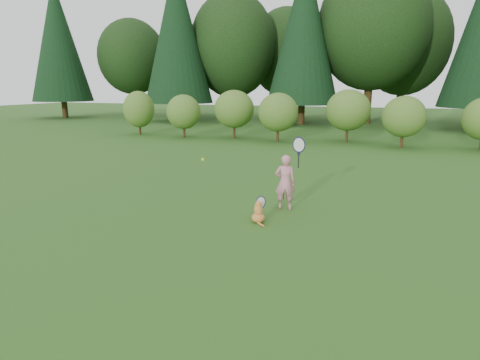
% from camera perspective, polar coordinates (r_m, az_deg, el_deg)
% --- Properties ---
extents(ground, '(100.00, 100.00, 0.00)m').
position_cam_1_polar(ground, '(8.90, -2.92, -5.41)').
color(ground, '#215818').
rests_on(ground, ground).
extents(shrub_row, '(28.00, 3.00, 2.80)m').
position_cam_1_polar(shrub_row, '(21.10, 10.53, 9.11)').
color(shrub_row, '#406B21').
rests_on(shrub_row, ground).
extents(woodland_backdrop, '(48.00, 10.00, 15.00)m').
position_cam_1_polar(woodland_backdrop, '(31.32, 14.06, 21.43)').
color(woodland_backdrop, black).
rests_on(woodland_backdrop, ground).
extents(child, '(0.74, 0.42, 1.95)m').
position_cam_1_polar(child, '(9.40, 6.50, -0.14)').
color(child, '#D27D91').
rests_on(child, ground).
extents(cat, '(0.44, 0.68, 0.65)m').
position_cam_1_polar(cat, '(8.58, 2.63, -4.42)').
color(cat, '#B66023').
rests_on(cat, ground).
extents(tennis_ball, '(0.08, 0.08, 0.08)m').
position_cam_1_polar(tennis_ball, '(9.80, -5.30, 2.92)').
color(tennis_ball, '#ADCB17').
rests_on(tennis_ball, ground).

